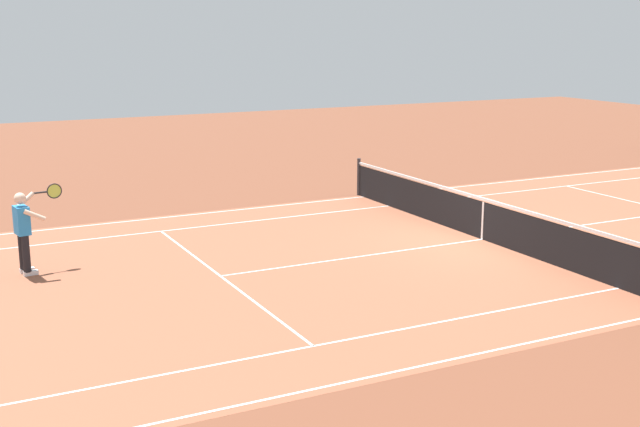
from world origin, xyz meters
TOP-DOWN VIEW (x-y plane):
  - ground_plane at (0.00, 0.00)m, footprint 60.00×60.00m
  - court_slab at (0.00, 0.00)m, footprint 24.20×11.40m
  - court_line_markings at (0.00, 0.00)m, footprint 23.85×11.05m
  - tennis_net at (0.00, 0.00)m, footprint 0.10×11.70m
  - tennis_player_near at (9.76, -1.88)m, footprint 1.03×0.82m
  - tennis_ball at (-0.39, -1.26)m, footprint 0.07×0.07m

SIDE VIEW (x-z plane):
  - ground_plane at x=0.00m, z-range 0.00..0.00m
  - court_slab at x=0.00m, z-range 0.00..0.00m
  - court_line_markings at x=0.00m, z-range 0.00..0.01m
  - tennis_ball at x=-0.39m, z-range 0.00..0.07m
  - tennis_net at x=0.00m, z-range -0.05..1.03m
  - tennis_player_near at x=9.76m, z-range 0.08..1.78m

